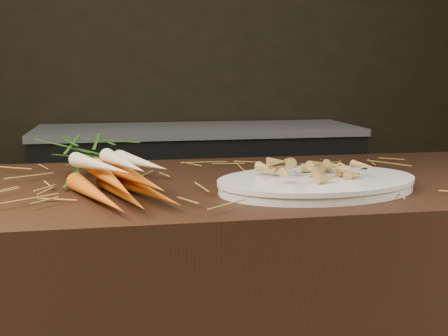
# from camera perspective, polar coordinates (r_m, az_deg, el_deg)

# --- Properties ---
(back_counter) EXTENTS (1.82, 0.62, 0.84)m
(back_counter) POSITION_cam_1_polar(r_m,az_deg,el_deg) (3.28, -2.58, -3.07)
(back_counter) COLOR black
(back_counter) RESTS_ON ground
(straw_bedding) EXTENTS (1.40, 0.60, 0.02)m
(straw_bedding) POSITION_cam_1_polar(r_m,az_deg,el_deg) (1.32, -4.52, -1.15)
(straw_bedding) COLOR olive
(straw_bedding) RESTS_ON main_counter
(root_veg_bunch) EXTENTS (0.33, 0.58, 0.10)m
(root_veg_bunch) POSITION_cam_1_polar(r_m,az_deg,el_deg) (1.29, -12.34, 0.27)
(root_veg_bunch) COLOR #CF641C
(root_veg_bunch) RESTS_ON main_counter
(serving_platter) EXTENTS (0.48, 0.35, 0.02)m
(serving_platter) POSITION_cam_1_polar(r_m,az_deg,el_deg) (1.25, 9.44, -1.73)
(serving_platter) COLOR white
(serving_platter) RESTS_ON main_counter
(roasted_veg_heap) EXTENTS (0.24, 0.19, 0.05)m
(roasted_veg_heap) POSITION_cam_1_polar(r_m,az_deg,el_deg) (1.24, 9.49, -0.07)
(roasted_veg_heap) COLOR #A98B3D
(roasted_veg_heap) RESTS_ON serving_platter
(serving_fork) EXTENTS (0.11, 0.15, 0.00)m
(serving_fork) POSITION_cam_1_polar(r_m,az_deg,el_deg) (1.31, 16.05, -0.82)
(serving_fork) COLOR silver
(serving_fork) RESTS_ON serving_platter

